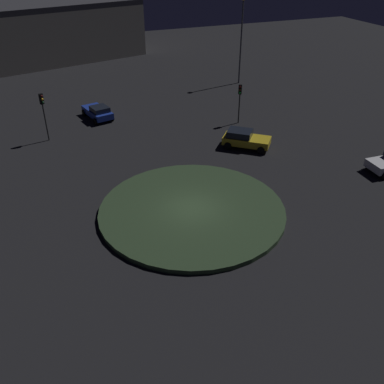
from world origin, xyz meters
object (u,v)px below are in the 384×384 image
(traffic_light_northeast, at_px, (43,108))
(streetlamp_southeast, at_px, (242,28))
(traffic_light_southeast, at_px, (240,96))
(car_yellow, at_px, (245,139))
(car_blue, at_px, (98,112))

(traffic_light_northeast, height_order, streetlamp_southeast, streetlamp_southeast)
(traffic_light_northeast, distance_m, streetlamp_southeast, 25.09)
(traffic_light_southeast, relative_size, traffic_light_northeast, 0.89)
(car_yellow, xyz_separation_m, traffic_light_southeast, (5.00, -1.97, 1.91))
(car_yellow, bearing_deg, traffic_light_northeast, -166.29)
(streetlamp_southeast, bearing_deg, car_yellow, 154.33)
(car_blue, distance_m, car_yellow, 15.12)
(traffic_light_southeast, bearing_deg, streetlamp_southeast, -169.39)
(traffic_light_northeast, bearing_deg, streetlamp_southeast, 84.51)
(traffic_light_northeast, bearing_deg, car_blue, 98.43)
(car_yellow, height_order, streetlamp_southeast, streetlamp_southeast)
(car_blue, relative_size, traffic_light_northeast, 0.99)
(car_blue, distance_m, traffic_light_southeast, 13.81)
(traffic_light_southeast, height_order, streetlamp_southeast, streetlamp_southeast)
(car_yellow, height_order, traffic_light_northeast, traffic_light_northeast)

